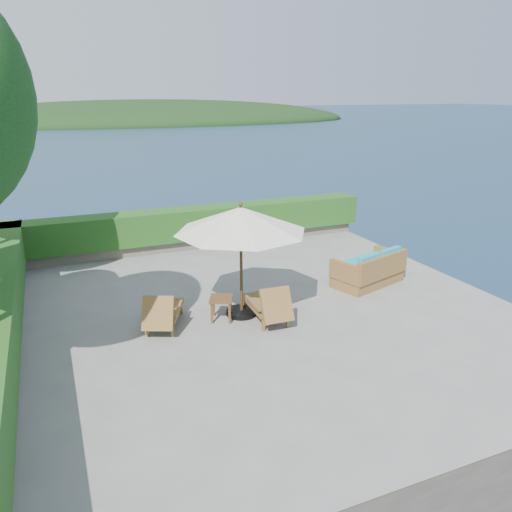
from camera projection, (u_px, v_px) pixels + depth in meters
name	position (u px, v px, depth m)	size (l,w,h in m)	color
ground	(257.00, 310.00, 12.03)	(12.00, 12.00, 0.00)	gray
foundation	(257.00, 367.00, 12.52)	(12.00, 12.00, 3.00)	#5A5248
ocean	(257.00, 416.00, 12.97)	(600.00, 600.00, 0.00)	#19294E
offshore_island	(148.00, 122.00, 144.79)	(126.00, 57.60, 12.60)	black
planter_wall_far	(193.00, 242.00, 16.88)	(12.00, 0.60, 0.36)	slate
hedge_far	(192.00, 223.00, 16.67)	(12.40, 0.90, 1.00)	#1C4C15
patio_umbrella	(241.00, 221.00, 11.10)	(3.43, 3.43, 2.70)	black
lounge_left	(163.00, 312.00, 11.03)	(1.24, 1.73, 0.92)	olive
lounge_right	(268.00, 304.00, 11.37)	(0.80, 1.70, 0.96)	olive
side_table	(221.00, 302.00, 11.40)	(0.69, 0.69, 0.55)	brown
wicker_loveseat	(370.00, 271.00, 13.56)	(2.25, 1.60, 1.00)	olive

